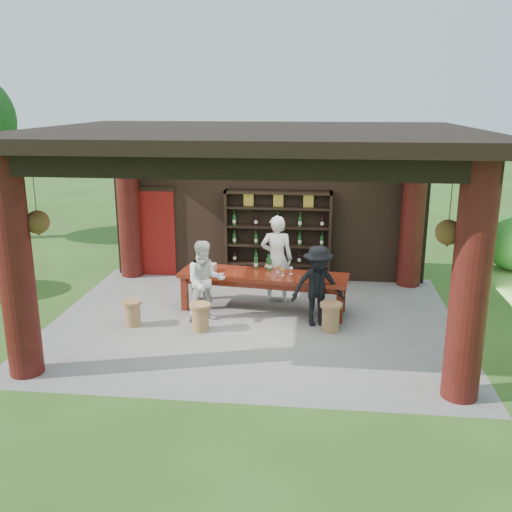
# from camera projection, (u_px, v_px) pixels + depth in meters

# --- Properties ---
(ground) EXTENTS (90.00, 90.00, 0.00)m
(ground) POSITION_uv_depth(u_px,v_px,m) (254.00, 322.00, 10.55)
(ground) COLOR #2D5119
(ground) RESTS_ON ground
(pavilion) EXTENTS (7.50, 6.00, 3.60)m
(pavilion) POSITION_uv_depth(u_px,v_px,m) (255.00, 204.00, 10.39)
(pavilion) COLOR slate
(pavilion) RESTS_ON ground
(wine_shelf) EXTENTS (2.34, 0.36, 2.06)m
(wine_shelf) POSITION_uv_depth(u_px,v_px,m) (278.00, 237.00, 12.59)
(wine_shelf) COLOR black
(wine_shelf) RESTS_ON ground
(tasting_table) EXTENTS (3.30, 1.19, 0.75)m
(tasting_table) POSITION_uv_depth(u_px,v_px,m) (263.00, 279.00, 10.94)
(tasting_table) COLOR #501D0B
(tasting_table) RESTS_ON ground
(stool_near_left) EXTENTS (0.38, 0.38, 0.50)m
(stool_near_left) POSITION_uv_depth(u_px,v_px,m) (200.00, 316.00, 10.08)
(stool_near_left) COLOR olive
(stool_near_left) RESTS_ON ground
(stool_near_right) EXTENTS (0.39, 0.39, 0.51)m
(stool_near_right) POSITION_uv_depth(u_px,v_px,m) (331.00, 316.00, 10.07)
(stool_near_right) COLOR olive
(stool_near_right) RESTS_ON ground
(stool_far_left) EXTENTS (0.36, 0.36, 0.47)m
(stool_far_left) POSITION_uv_depth(u_px,v_px,m) (132.00, 312.00, 10.30)
(stool_far_left) COLOR olive
(stool_far_left) RESTS_ON ground
(host) EXTENTS (0.65, 0.43, 1.76)m
(host) POSITION_uv_depth(u_px,v_px,m) (277.00, 259.00, 11.44)
(host) COLOR silver
(host) RESTS_ON ground
(guest_woman) EXTENTS (0.89, 0.80, 1.52)m
(guest_woman) POSITION_uv_depth(u_px,v_px,m) (205.00, 281.00, 10.42)
(guest_woman) COLOR silver
(guest_woman) RESTS_ON ground
(guest_man) EXTENTS (1.06, 0.77, 1.48)m
(guest_man) POSITION_uv_depth(u_px,v_px,m) (317.00, 286.00, 10.21)
(guest_man) COLOR black
(guest_man) RESTS_ON ground
(table_bottles) EXTENTS (0.36, 0.18, 0.31)m
(table_bottles) POSITION_uv_depth(u_px,v_px,m) (265.00, 262.00, 11.14)
(table_bottles) COLOR #194C1E
(table_bottles) RESTS_ON tasting_table
(table_glasses) EXTENTS (0.93, 0.32, 0.15)m
(table_glasses) POSITION_uv_depth(u_px,v_px,m) (293.00, 271.00, 10.80)
(table_glasses) COLOR silver
(table_glasses) RESTS_ON tasting_table
(napkin_basket) EXTENTS (0.28, 0.21, 0.14)m
(napkin_basket) POSITION_uv_depth(u_px,v_px,m) (209.00, 267.00, 11.08)
(napkin_basket) COLOR #BF6672
(napkin_basket) RESTS_ON tasting_table
(shrubs) EXTENTS (14.75, 8.44, 1.36)m
(shrubs) POSITION_uv_depth(u_px,v_px,m) (310.00, 286.00, 10.78)
(shrubs) COLOR #194C14
(shrubs) RESTS_ON ground
(trees) EXTENTS (21.33, 10.36, 4.80)m
(trees) POSITION_uv_depth(u_px,v_px,m) (432.00, 131.00, 11.19)
(trees) COLOR #3F2819
(trees) RESTS_ON ground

